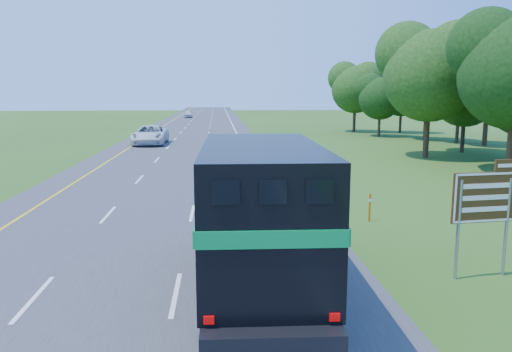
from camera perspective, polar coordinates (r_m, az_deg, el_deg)
The scene contains 7 objects.
road at distance 52.02m, azimuth -7.73°, elevation 3.61°, with size 15.00×260.00×0.04m, color #38383A.
lane_markings at distance 52.02m, azimuth -7.73°, elevation 3.63°, with size 11.15×260.00×0.01m.
horse_truck at distance 13.20m, azimuth 0.41°, elevation -4.19°, with size 3.09×9.17×4.03m.
white_suv at distance 52.54m, azimuth -11.99°, elevation 4.63°, with size 3.23×7.01×1.95m, color silver.
far_car at distance 107.07m, azimuth -7.75°, elevation 7.01°, with size 1.64×4.08×1.39m, color silver.
exit_sign at distance 15.65m, azimuth 24.78°, elevation -2.71°, with size 2.03×0.30×3.45m.
delineator at distance 21.31m, azimuth 12.86°, elevation -3.45°, with size 0.10×0.05×1.17m.
Camera 1 is at (2.99, -1.66, 5.33)m, focal length 35.00 mm.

